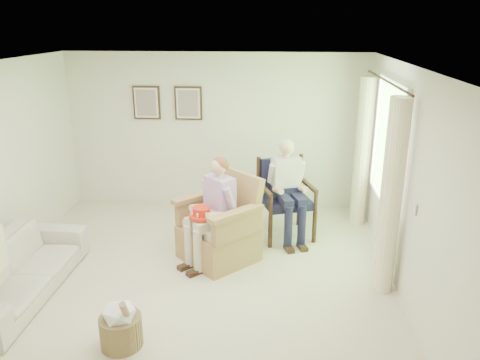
{
  "coord_description": "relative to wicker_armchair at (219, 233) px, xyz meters",
  "views": [
    {
      "loc": [
        1.03,
        -4.86,
        3.06
      ],
      "look_at": [
        0.54,
        1.02,
        1.05
      ],
      "focal_mm": 35.0,
      "sensor_mm": 36.0,
      "label": 1
    }
  ],
  "objects": [
    {
      "name": "hatbox",
      "position": [
        -0.73,
        -1.9,
        -0.13
      ],
      "size": [
        0.52,
        0.52,
        0.61
      ],
      "color": "tan",
      "rests_on": "ground"
    },
    {
      "name": "back_wall",
      "position": [
        -0.27,
        1.94,
        0.93
      ],
      "size": [
        5.0,
        0.04,
        2.6
      ],
      "primitive_type": "cube",
      "color": "silver",
      "rests_on": "ground"
    },
    {
      "name": "sofa",
      "position": [
        -2.22,
        -1.1,
        -0.06
      ],
      "size": [
        2.13,
        0.83,
        0.62
      ],
      "primitive_type": "imported",
      "rotation": [
        0.0,
        0.0,
        1.57
      ],
      "color": "beige",
      "rests_on": "ground"
    },
    {
      "name": "framed_print_right",
      "position": [
        -0.72,
        1.9,
        1.41
      ],
      "size": [
        0.45,
        0.05,
        0.55
      ],
      "color": "#382114",
      "rests_on": "back_wall"
    },
    {
      "name": "person_dark",
      "position": [
        0.9,
        0.67,
        0.5
      ],
      "size": [
        0.4,
        0.62,
        1.45
      ],
      "rotation": [
        0.0,
        0.0,
        0.33
      ],
      "color": "#191937",
      "rests_on": "ground"
    },
    {
      "name": "ceiling",
      "position": [
        -0.27,
        -0.81,
        2.23
      ],
      "size": [
        5.0,
        5.5,
        0.02
      ],
      "primitive_type": "cube",
      "color": "white",
      "rests_on": "back_wall"
    },
    {
      "name": "framed_print_left",
      "position": [
        -1.42,
        1.9,
        1.41
      ],
      "size": [
        0.45,
        0.05,
        0.55
      ],
      "color": "#382114",
      "rests_on": "back_wall"
    },
    {
      "name": "front_wall",
      "position": [
        -0.27,
        -3.56,
        0.93
      ],
      "size": [
        5.0,
        0.04,
        2.6
      ],
      "primitive_type": "cube",
      "color": "silver",
      "rests_on": "ground"
    },
    {
      "name": "right_wall",
      "position": [
        2.23,
        -0.81,
        0.93
      ],
      "size": [
        0.04,
        5.5,
        2.6
      ],
      "primitive_type": "cube",
      "color": "silver",
      "rests_on": "ground"
    },
    {
      "name": "person_wicker",
      "position": [
        0.0,
        -0.15,
        0.47
      ],
      "size": [
        0.4,
        0.62,
        1.41
      ],
      "rotation": [
        0.0,
        0.0,
        -0.78
      ],
      "color": "beige",
      "rests_on": "ground"
    },
    {
      "name": "curtain_left",
      "position": [
        2.06,
        -0.59,
        0.78
      ],
      "size": [
        0.34,
        0.34,
        2.3
      ],
      "primitive_type": "cylinder",
      "color": "#FFEFC7",
      "rests_on": "ground"
    },
    {
      "name": "wicker_armchair",
      "position": [
        0.0,
        0.0,
        0.0
      ],
      "size": [
        0.9,
        0.89,
        1.15
      ],
      "rotation": [
        0.0,
        0.0,
        -0.78
      ],
      "color": "tan",
      "rests_on": "ground"
    },
    {
      "name": "window",
      "position": [
        2.19,
        0.39,
        1.22
      ],
      "size": [
        0.13,
        2.5,
        1.63
      ],
      "color": "#2D6B23",
      "rests_on": "right_wall"
    },
    {
      "name": "red_hat",
      "position": [
        -0.18,
        -0.28,
        0.39
      ],
      "size": [
        0.32,
        0.32,
        0.14
      ],
      "color": "red",
      "rests_on": "person_wicker"
    },
    {
      "name": "wood_armchair",
      "position": [
        0.9,
        0.86,
        0.25
      ],
      "size": [
        0.73,
        0.69,
        1.13
      ],
      "rotation": [
        0.0,
        0.0,
        0.33
      ],
      "color": "black",
      "rests_on": "ground"
    },
    {
      "name": "curtain_right",
      "position": [
        2.06,
        1.37,
        0.78
      ],
      "size": [
        0.34,
        0.34,
        2.3
      ],
      "primitive_type": "cylinder",
      "color": "#FFEFC7",
      "rests_on": "ground"
    },
    {
      "name": "floor",
      "position": [
        -0.27,
        -0.81,
        -0.37
      ],
      "size": [
        5.5,
        5.5,
        0.0
      ],
      "primitive_type": "plane",
      "color": "beige",
      "rests_on": "ground"
    }
  ]
}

